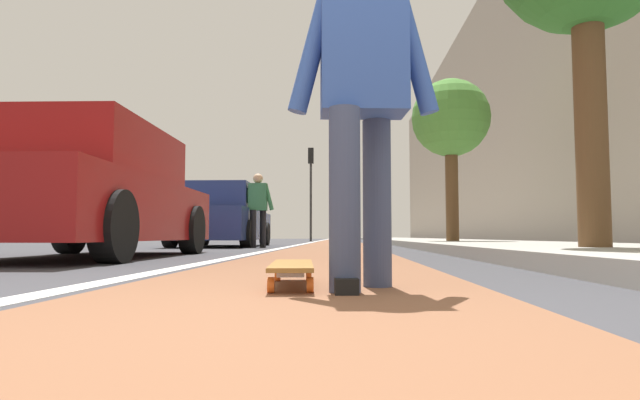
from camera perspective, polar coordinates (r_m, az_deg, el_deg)
ground_plane at (r=11.11m, az=1.39°, el=-5.18°), size 80.00×80.00×0.00m
bike_lane_paint at (r=25.11m, az=2.04°, el=-4.46°), size 56.00×1.80×0.00m
lane_stripe_white at (r=21.15m, az=-0.91°, el=-4.57°), size 52.00×0.16×0.01m
sidewalk_curb at (r=19.33m, az=11.31°, el=-4.36°), size 52.00×3.20×0.14m
building_facade at (r=24.31m, az=16.87°, el=7.17°), size 40.00×1.20×9.69m
skateboard at (r=2.64m, az=-3.02°, el=-7.24°), size 0.85×0.26×0.11m
skater_person at (r=2.57m, az=4.59°, el=11.71°), size 0.48×0.72×1.64m
parked_car_near at (r=6.73m, az=-23.78°, el=0.51°), size 4.30×2.02×1.50m
parked_car_mid at (r=13.03m, az=-10.44°, el=-1.87°), size 4.52×1.91×1.46m
traffic_light at (r=27.28m, az=-0.99°, el=2.46°), size 0.33×0.28×4.78m
street_tree_mid at (r=13.01m, az=13.86°, el=8.30°), size 1.83×1.83×3.95m
pedestrian_distant at (r=11.70m, az=-6.67°, el=-0.55°), size 0.45×0.71×1.62m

